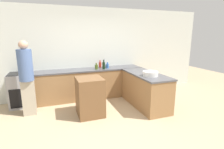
% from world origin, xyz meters
% --- Properties ---
extents(ground_plane, '(14.00, 14.00, 0.00)m').
position_xyz_m(ground_plane, '(0.00, 0.00, 0.00)').
color(ground_plane, tan).
extents(wall_back, '(8.00, 0.06, 2.70)m').
position_xyz_m(wall_back, '(0.00, 2.15, 1.35)').
color(wall_back, silver).
rests_on(wall_back, ground_plane).
extents(counter_back, '(3.14, 0.62, 0.89)m').
position_xyz_m(counter_back, '(0.00, 1.82, 0.45)').
color(counter_back, olive).
rests_on(counter_back, ground_plane).
extents(counter_peninsula, '(0.69, 1.65, 0.89)m').
position_xyz_m(counter_peninsula, '(1.22, 0.72, 0.45)').
color(counter_peninsula, olive).
rests_on(counter_peninsula, ground_plane).
extents(range_oven, '(0.63, 0.60, 0.91)m').
position_xyz_m(range_oven, '(-1.89, 1.82, 0.45)').
color(range_oven, '#99999E').
rests_on(range_oven, ground_plane).
extents(island_table, '(0.60, 0.65, 0.91)m').
position_xyz_m(island_table, '(-0.30, 0.66, 0.46)').
color(island_table, brown).
rests_on(island_table, ground_plane).
extents(mixing_bowl, '(0.37, 0.37, 0.12)m').
position_xyz_m(mixing_bowl, '(1.18, 0.42, 0.95)').
color(mixing_bowl, white).
rests_on(mixing_bowl, counter_peninsula).
extents(water_bottle_blue, '(0.09, 0.09, 0.18)m').
position_xyz_m(water_bottle_blue, '(0.51, 1.78, 0.97)').
color(water_bottle_blue, '#386BB7').
rests_on(water_bottle_blue, counter_back).
extents(vinegar_bottle_clear, '(0.07, 0.07, 0.29)m').
position_xyz_m(vinegar_bottle_clear, '(0.45, 1.86, 1.01)').
color(vinegar_bottle_clear, silver).
rests_on(vinegar_bottle_clear, counter_back).
extents(hot_sauce_bottle, '(0.08, 0.08, 0.22)m').
position_xyz_m(hot_sauce_bottle, '(0.34, 1.99, 0.98)').
color(hot_sauce_bottle, red).
rests_on(hot_sauce_bottle, counter_back).
extents(wine_bottle_dark, '(0.09, 0.09, 0.28)m').
position_xyz_m(wine_bottle_dark, '(0.36, 1.65, 1.01)').
color(wine_bottle_dark, black).
rests_on(wine_bottle_dark, counter_back).
extents(olive_oil_bottle, '(0.09, 0.09, 0.19)m').
position_xyz_m(olive_oil_bottle, '(0.14, 1.71, 0.97)').
color(olive_oil_bottle, '#475B1E').
rests_on(olive_oil_bottle, counter_back).
extents(person_by_range, '(0.32, 0.32, 1.78)m').
position_xyz_m(person_by_range, '(-1.67, 1.16, 0.97)').
color(person_by_range, '#ADA38E').
rests_on(person_by_range, ground_plane).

